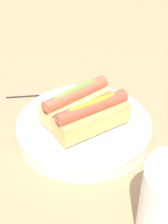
{
  "coord_description": "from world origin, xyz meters",
  "views": [
    {
      "loc": [
        0.18,
        0.49,
        0.45
      ],
      "look_at": [
        -0.02,
        0.01,
        0.06
      ],
      "focal_mm": 53.01,
      "sensor_mm": 36.0,
      "label": 1
    }
  ],
  "objects_px": {
    "serving_bowl": "(84,127)",
    "hotdog_back": "(92,116)",
    "hotdog_front": "(76,102)",
    "chopstick_near": "(51,94)"
  },
  "relations": [
    {
      "from": "hotdog_back",
      "to": "chopstick_near",
      "type": "relative_size",
      "value": 0.71
    },
    {
      "from": "hotdog_back",
      "to": "chopstick_near",
      "type": "distance_m",
      "value": 0.2
    },
    {
      "from": "chopstick_near",
      "to": "hotdog_back",
      "type": "bearing_deg",
      "value": 113.26
    },
    {
      "from": "hotdog_front",
      "to": "chopstick_near",
      "type": "bearing_deg",
      "value": -84.31
    },
    {
      "from": "serving_bowl",
      "to": "hotdog_back",
      "type": "bearing_deg",
      "value": 103.12
    },
    {
      "from": "hotdog_front",
      "to": "hotdog_back",
      "type": "relative_size",
      "value": 1.01
    },
    {
      "from": "hotdog_back",
      "to": "chopstick_near",
      "type": "bearing_deg",
      "value": -82.21
    },
    {
      "from": "hotdog_back",
      "to": "hotdog_front",
      "type": "bearing_deg",
      "value": -76.88
    },
    {
      "from": "serving_bowl",
      "to": "hotdog_back",
      "type": "relative_size",
      "value": 1.75
    },
    {
      "from": "hotdog_front",
      "to": "hotdog_back",
      "type": "height_order",
      "value": "same"
    }
  ]
}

